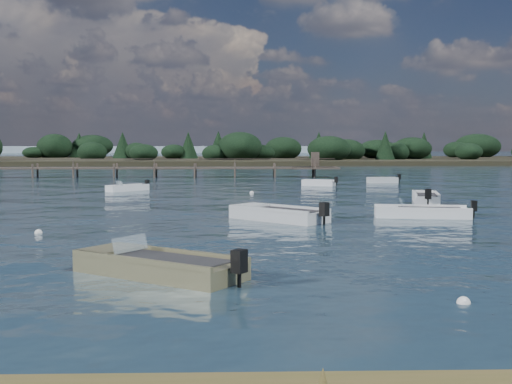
{
  "coord_description": "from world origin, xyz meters",
  "views": [
    {
      "loc": [
        -4.26,
        -20.95,
        3.67
      ],
      "look_at": [
        -3.31,
        14.0,
        1.0
      ],
      "focal_mm": 45.0,
      "sensor_mm": 36.0,
      "label": 1
    }
  ],
  "objects_px": {
    "dinghy_extra_b": "(128,189)",
    "dinghy_extra_a": "(426,199)",
    "dinghy_near_olive": "(159,269)",
    "tender_far_grey_b": "(382,181)",
    "dinghy_mid_grey": "(278,217)",
    "jetty": "(75,168)",
    "dinghy_mid_white_a": "(421,214)",
    "tender_far_white": "(319,184)"
  },
  "relations": [
    {
      "from": "tender_far_white",
      "to": "jetty",
      "type": "relative_size",
      "value": 0.05
    },
    {
      "from": "tender_far_grey_b",
      "to": "dinghy_near_olive",
      "type": "bearing_deg",
      "value": -110.7
    },
    {
      "from": "dinghy_mid_grey",
      "to": "dinghy_extra_b",
      "type": "bearing_deg",
      "value": 118.69
    },
    {
      "from": "tender_far_white",
      "to": "dinghy_extra_a",
      "type": "xyz_separation_m",
      "value": [
        4.73,
        -15.56,
        0.03
      ]
    },
    {
      "from": "dinghy_extra_a",
      "to": "tender_far_grey_b",
      "type": "bearing_deg",
      "value": 85.11
    },
    {
      "from": "dinghy_near_olive",
      "to": "dinghy_mid_white_a",
      "type": "bearing_deg",
      "value": 50.61
    },
    {
      "from": "dinghy_extra_b",
      "to": "dinghy_mid_white_a",
      "type": "height_order",
      "value": "dinghy_mid_white_a"
    },
    {
      "from": "dinghy_near_olive",
      "to": "jetty",
      "type": "height_order",
      "value": "jetty"
    },
    {
      "from": "dinghy_near_olive",
      "to": "dinghy_extra_a",
      "type": "relative_size",
      "value": 1.22
    },
    {
      "from": "jetty",
      "to": "dinghy_extra_a",
      "type": "bearing_deg",
      "value": -45.48
    },
    {
      "from": "jetty",
      "to": "dinghy_mid_grey",
      "type": "bearing_deg",
      "value": -63.4
    },
    {
      "from": "dinghy_extra_b",
      "to": "tender_far_white",
      "type": "bearing_deg",
      "value": 19.96
    },
    {
      "from": "tender_far_white",
      "to": "dinghy_mid_grey",
      "type": "relative_size",
      "value": 0.65
    },
    {
      "from": "dinghy_near_olive",
      "to": "tender_far_white",
      "type": "xyz_separation_m",
      "value": [
        9.12,
        37.26,
        -0.02
      ]
    },
    {
      "from": "dinghy_near_olive",
      "to": "dinghy_mid_white_a",
      "type": "distance_m",
      "value": 17.82
    },
    {
      "from": "tender_far_white",
      "to": "dinghy_mid_grey",
      "type": "xyz_separation_m",
      "value": [
        -5.0,
        -24.65,
        0.03
      ]
    },
    {
      "from": "dinghy_mid_white_a",
      "to": "dinghy_extra_a",
      "type": "xyz_separation_m",
      "value": [
        2.54,
        7.93,
        0.03
      ]
    },
    {
      "from": "dinghy_near_olive",
      "to": "dinghy_extra_a",
      "type": "xyz_separation_m",
      "value": [
        13.85,
        21.7,
        0.01
      ]
    },
    {
      "from": "dinghy_near_olive",
      "to": "tender_far_grey_b",
      "type": "xyz_separation_m",
      "value": [
        15.51,
        41.04,
        -0.02
      ]
    },
    {
      "from": "dinghy_mid_grey",
      "to": "dinghy_mid_white_a",
      "type": "height_order",
      "value": "dinghy_mid_grey"
    },
    {
      "from": "tender_far_white",
      "to": "dinghy_extra_a",
      "type": "relative_size",
      "value": 0.73
    },
    {
      "from": "dinghy_near_olive",
      "to": "dinghy_mid_grey",
      "type": "relative_size",
      "value": 1.07
    },
    {
      "from": "dinghy_mid_grey",
      "to": "jetty",
      "type": "bearing_deg",
      "value": 116.6
    },
    {
      "from": "dinghy_near_olive",
      "to": "jetty",
      "type": "relative_size",
      "value": 0.08
    },
    {
      "from": "dinghy_mid_white_a",
      "to": "jetty",
      "type": "relative_size",
      "value": 0.08
    },
    {
      "from": "tender_far_grey_b",
      "to": "dinghy_mid_white_a",
      "type": "relative_size",
      "value": 0.61
    },
    {
      "from": "tender_far_white",
      "to": "dinghy_mid_grey",
      "type": "distance_m",
      "value": 25.16
    },
    {
      "from": "dinghy_extra_b",
      "to": "dinghy_extra_a",
      "type": "bearing_deg",
      "value": -26.28
    },
    {
      "from": "dinghy_extra_b",
      "to": "dinghy_mid_white_a",
      "type": "distance_m",
      "value": 25.1
    },
    {
      "from": "dinghy_near_olive",
      "to": "dinghy_mid_white_a",
      "type": "xyz_separation_m",
      "value": [
        11.31,
        13.77,
        -0.02
      ]
    },
    {
      "from": "tender_far_grey_b",
      "to": "dinghy_mid_grey",
      "type": "bearing_deg",
      "value": -111.82
    },
    {
      "from": "tender_far_white",
      "to": "dinghy_extra_a",
      "type": "height_order",
      "value": "dinghy_extra_a"
    },
    {
      "from": "dinghy_near_olive",
      "to": "dinghy_extra_a",
      "type": "bearing_deg",
      "value": 57.46
    },
    {
      "from": "dinghy_mid_grey",
      "to": "dinghy_extra_a",
      "type": "xyz_separation_m",
      "value": [
        9.73,
        9.1,
        -0.0
      ]
    },
    {
      "from": "tender_far_grey_b",
      "to": "jetty",
      "type": "bearing_deg",
      "value": 161.57
    },
    {
      "from": "tender_far_white",
      "to": "dinghy_mid_white_a",
      "type": "height_order",
      "value": "dinghy_mid_white_a"
    },
    {
      "from": "dinghy_near_olive",
      "to": "tender_far_grey_b",
      "type": "bearing_deg",
      "value": 69.3
    },
    {
      "from": "dinghy_extra_b",
      "to": "dinghy_near_olive",
      "type": "height_order",
      "value": "dinghy_near_olive"
    },
    {
      "from": "dinghy_extra_b",
      "to": "dinghy_near_olive",
      "type": "relative_size",
      "value": 0.61
    },
    {
      "from": "dinghy_extra_a",
      "to": "jetty",
      "type": "relative_size",
      "value": 0.06
    },
    {
      "from": "jetty",
      "to": "tender_far_grey_b",
      "type": "bearing_deg",
      "value": -18.43
    },
    {
      "from": "dinghy_extra_b",
      "to": "dinghy_extra_a",
      "type": "distance_m",
      "value": 22.48
    }
  ]
}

